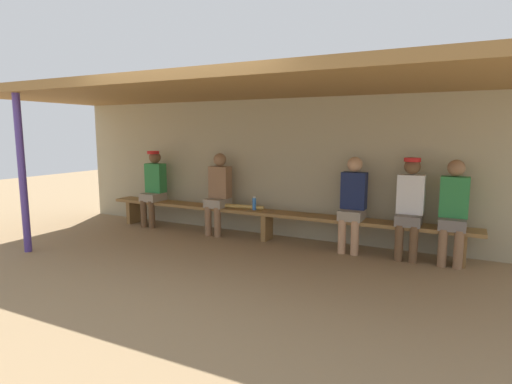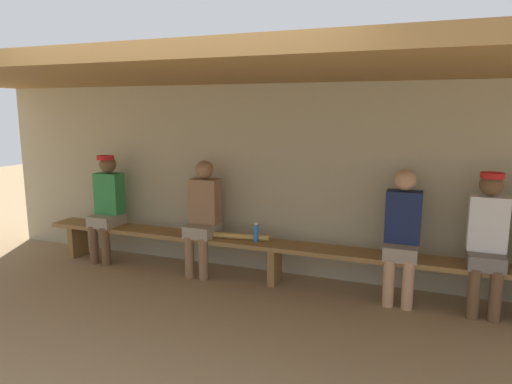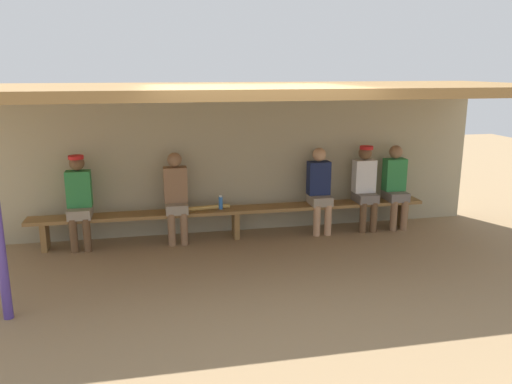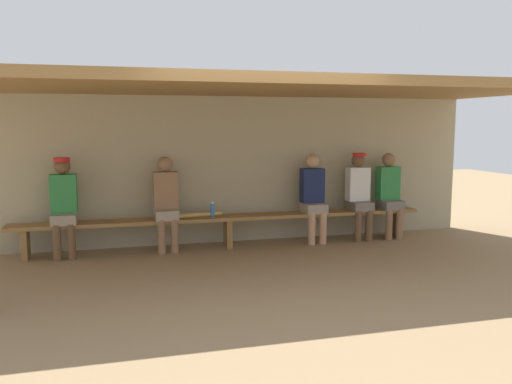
{
  "view_description": "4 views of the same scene",
  "coord_description": "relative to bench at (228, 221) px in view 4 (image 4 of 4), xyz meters",
  "views": [
    {
      "loc": [
        2.69,
        -4.15,
        1.68
      ],
      "look_at": [
        0.0,
        1.17,
        0.81
      ],
      "focal_mm": 28.96,
      "sensor_mm": 36.0,
      "label": 1
    },
    {
      "loc": [
        1.57,
        -3.1,
        1.92
      ],
      "look_at": [
        -0.18,
        1.44,
        1.04
      ],
      "focal_mm": 32.41,
      "sensor_mm": 36.0,
      "label": 2
    },
    {
      "loc": [
        -1.23,
        -5.85,
        2.53
      ],
      "look_at": [
        0.27,
        1.33,
        0.75
      ],
      "focal_mm": 36.02,
      "sensor_mm": 36.0,
      "label": 3
    },
    {
      "loc": [
        -1.55,
        -5.82,
        1.79
      ],
      "look_at": [
        0.36,
        1.3,
        0.83
      ],
      "focal_mm": 36.75,
      "sensor_mm": 36.0,
      "label": 4
    }
  ],
  "objects": [
    {
      "name": "player_middle",
      "position": [
        2.61,
        0.0,
        0.34
      ],
      "size": [
        0.34,
        0.42,
        1.34
      ],
      "color": "slate",
      "rests_on": "ground"
    },
    {
      "name": "player_with_sunglasses",
      "position": [
        -0.88,
        0.0,
        0.34
      ],
      "size": [
        0.34,
        0.42,
        1.34
      ],
      "color": "gray",
      "rests_on": "ground"
    },
    {
      "name": "bench",
      "position": [
        0.0,
        0.0,
        0.0
      ],
      "size": [
        6.0,
        0.36,
        0.46
      ],
      "color": "olive",
      "rests_on": "ground"
    },
    {
      "name": "player_near_post",
      "position": [
        -2.25,
        0.0,
        0.36
      ],
      "size": [
        0.34,
        0.42,
        1.34
      ],
      "color": "gray",
      "rests_on": "ground"
    },
    {
      "name": "back_wall",
      "position": [
        0.0,
        0.45,
        0.71
      ],
      "size": [
        8.0,
        0.2,
        2.2
      ],
      "primitive_type": "cube",
      "color": "tan",
      "rests_on": "ground"
    },
    {
      "name": "water_bottle_orange",
      "position": [
        -0.22,
        0.0,
        0.17
      ],
      "size": [
        0.06,
        0.06,
        0.21
      ],
      "color": "blue",
      "rests_on": "bench"
    },
    {
      "name": "player_rightmost",
      "position": [
        2.09,
        0.0,
        0.36
      ],
      "size": [
        0.34,
        0.42,
        1.34
      ],
      "color": "slate",
      "rests_on": "ground"
    },
    {
      "name": "dugout_roof",
      "position": [
        0.0,
        -0.85,
        1.87
      ],
      "size": [
        8.0,
        2.8,
        0.12
      ],
      "primitive_type": "cube",
      "color": "olive",
      "rests_on": "back_wall"
    },
    {
      "name": "ground_plane",
      "position": [
        0.0,
        -1.55,
        -0.39
      ],
      "size": [
        24.0,
        24.0,
        0.0
      ],
      "primitive_type": "plane",
      "color": "#937754"
    },
    {
      "name": "baseball_bat",
      "position": [
        -0.48,
        -0.0,
        0.11
      ],
      "size": [
        0.79,
        0.17,
        0.07
      ],
      "primitive_type": "cylinder",
      "rotation": [
        0.0,
        1.57,
        0.13
      ],
      "color": "tan",
      "rests_on": "bench"
    },
    {
      "name": "player_in_white",
      "position": [
        1.33,
        0.0,
        0.34
      ],
      "size": [
        0.34,
        0.42,
        1.34
      ],
      "color": "gray",
      "rests_on": "ground"
    }
  ]
}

